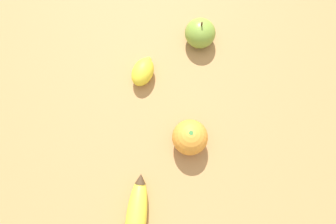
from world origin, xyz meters
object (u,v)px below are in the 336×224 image
(apple, at_px, (200,33))
(lemon, at_px, (143,72))
(orange, at_px, (190,137))
(banana, at_px, (136,220))

(apple, distance_m, lemon, 0.18)
(orange, bearing_deg, banana, 18.51)
(banana, bearing_deg, orange, -28.26)
(apple, bearing_deg, orange, 45.50)
(orange, bearing_deg, lemon, -94.43)
(banana, xyz_separation_m, orange, (-0.21, -0.07, 0.02))
(orange, xyz_separation_m, lemon, (-0.02, -0.21, -0.02))
(banana, xyz_separation_m, apple, (-0.40, -0.27, 0.01))
(banana, height_order, apple, apple)
(lemon, bearing_deg, apple, 177.72)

